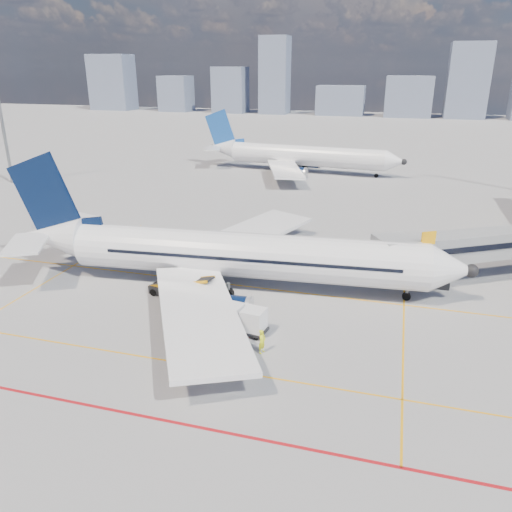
# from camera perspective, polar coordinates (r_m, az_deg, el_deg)

# --- Properties ---
(ground) EXTENTS (420.00, 420.00, 0.00)m
(ground) POSITION_cam_1_polar(r_m,az_deg,el_deg) (41.27, -3.45, -8.01)
(ground) COLOR gray
(ground) RESTS_ON ground
(apron_markings) EXTENTS (90.00, 35.12, 0.01)m
(apron_markings) POSITION_cam_1_polar(r_m,az_deg,el_deg) (38.30, -6.24, -10.58)
(apron_markings) COLOR orange
(apron_markings) RESTS_ON ground
(jet_bridge) EXTENTS (23.55, 15.78, 6.30)m
(jet_bridge) POSITION_cam_1_polar(r_m,az_deg,el_deg) (54.59, 27.01, 1.31)
(jet_bridge) COLOR gray
(jet_bridge) RESTS_ON ground
(distant_skyline) EXTENTS (253.60, 12.54, 31.99)m
(distant_skyline) POSITION_cam_1_polar(r_m,az_deg,el_deg) (224.39, 13.84, 18.43)
(distant_skyline) COLOR slate
(distant_skyline) RESTS_ON ground
(main_aircraft) EXTENTS (44.24, 38.50, 12.92)m
(main_aircraft) POSITION_cam_1_polar(r_m,az_deg,el_deg) (47.26, -3.37, 0.16)
(main_aircraft) COLOR white
(main_aircraft) RESTS_ON ground
(second_aircraft) EXTENTS (41.14, 35.81, 12.02)m
(second_aircraft) POSITION_cam_1_polar(r_m,az_deg,el_deg) (101.47, 4.84, 11.36)
(second_aircraft) COLOR white
(second_aircraft) RESTS_ON ground
(baggage_tug) EXTENTS (2.60, 2.08, 1.59)m
(baggage_tug) POSITION_cam_1_polar(r_m,az_deg,el_deg) (39.92, -1.43, -7.79)
(baggage_tug) COLOR white
(baggage_tug) RESTS_ON ground
(cargo_dolly) EXTENTS (4.16, 2.30, 2.17)m
(cargo_dolly) POSITION_cam_1_polar(r_m,az_deg,el_deg) (39.85, -1.57, -7.15)
(cargo_dolly) COLOR black
(cargo_dolly) RESTS_ON ground
(belt_loader) EXTENTS (6.79, 2.93, 2.73)m
(belt_loader) POSITION_cam_1_polar(r_m,az_deg,el_deg) (46.43, -9.22, -3.84)
(belt_loader) COLOR black
(belt_loader) RESTS_ON ground
(ramp_worker) EXTENTS (0.65, 0.79, 1.88)m
(ramp_worker) POSITION_cam_1_polar(r_m,az_deg,el_deg) (37.25, 0.69, -9.74)
(ramp_worker) COLOR yellow
(ramp_worker) RESTS_ON ground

